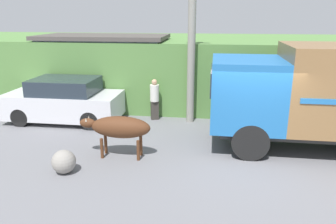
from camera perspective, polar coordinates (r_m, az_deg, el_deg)
ground_plane at (r=9.73m, az=13.88°, el=-7.64°), size 60.00×60.00×0.00m
hillside_embankment at (r=15.92m, az=11.97°, el=7.33°), size 32.00×6.85×2.86m
building_backdrop at (r=14.55m, az=-10.91°, el=7.03°), size 5.35×2.70×3.08m
cargo_truck at (r=10.60m, az=27.03°, el=2.96°), size 6.86×2.49×3.11m
brown_cow at (r=9.28m, az=-8.51°, el=-2.68°), size 2.04×0.62×1.20m
parked_suv at (r=12.92m, az=-17.66°, el=1.88°), size 4.26×1.87×1.65m
pedestrian_on_hill at (r=12.51m, az=-2.35°, el=2.49°), size 0.44×0.44×1.58m
utility_pole at (r=11.95m, az=4.09°, el=10.74°), size 0.90×0.28×5.20m
roadside_rock at (r=8.88m, az=-17.70°, el=-8.24°), size 0.62×0.62×0.62m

